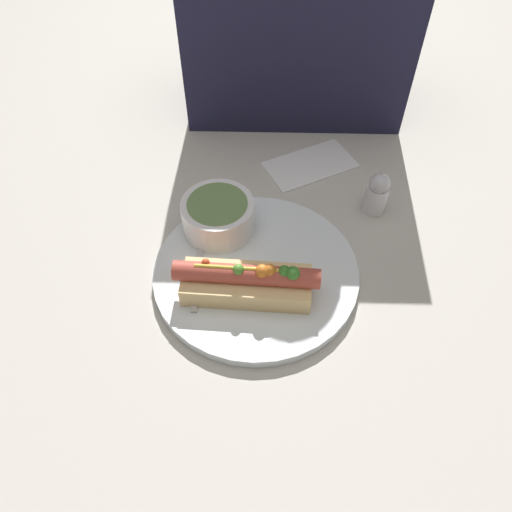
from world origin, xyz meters
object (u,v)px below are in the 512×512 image
at_px(hot_dog, 248,281).
at_px(seated_diner, 299,1).
at_px(soup_bowl, 218,215).
at_px(salt_shaker, 377,193).
at_px(spoon, 201,240).

height_order(hot_dog, seated_diner, seated_diner).
height_order(soup_bowl, salt_shaker, salt_shaker).
bearing_deg(salt_shaker, soup_bowl, -166.36).
bearing_deg(salt_shaker, seated_diner, 113.40).
bearing_deg(soup_bowl, hot_dog, -68.09).
bearing_deg(seated_diner, salt_shaker, -66.60).
xyz_separation_m(soup_bowl, salt_shaker, (0.24, 0.06, -0.01)).
xyz_separation_m(hot_dog, salt_shaker, (0.19, 0.17, -0.00)).
relative_size(salt_shaker, seated_diner, 0.15).
height_order(salt_shaker, seated_diner, seated_diner).
relative_size(hot_dog, spoon, 1.11).
bearing_deg(spoon, hot_dog, -141.81).
distance_m(soup_bowl, seated_diner, 0.38).
relative_size(hot_dog, salt_shaker, 2.68).
distance_m(hot_dog, salt_shaker, 0.26).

